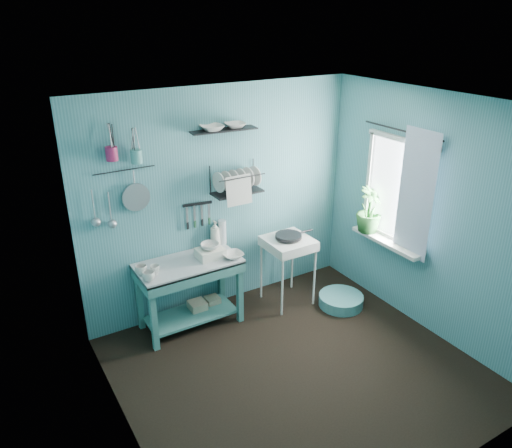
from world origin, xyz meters
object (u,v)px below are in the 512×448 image
utensil_cup_magenta (112,154)px  utensil_cup_teal (136,157)px  storage_tin_small (213,305)px  mug_mid (155,270)px  dish_rack (237,179)px  colander (136,197)px  potted_plant (369,210)px  soap_bottle (215,234)px  water_bottle (222,232)px  storage_tin_large (198,310)px  work_counter (190,294)px  hotplate_stand (288,270)px  wash_tub (210,253)px  floor_basin (341,300)px  mug_right (141,270)px  frying_pan (289,236)px  mug_left (149,276)px

utensil_cup_magenta → utensil_cup_teal: size_ratio=1.00×
storage_tin_small → mug_mid: bearing=-168.4°
dish_rack → utensil_cup_magenta: (-1.28, 0.05, 0.45)m
colander → potted_plant: bearing=-16.1°
utensil_cup_teal → soap_bottle: bearing=0.1°
soap_bottle → utensil_cup_teal: 1.27m
water_bottle → storage_tin_large: size_ratio=1.27×
work_counter → water_bottle: size_ratio=3.85×
hotplate_stand → utensil_cup_teal: bearing=160.1°
wash_tub → storage_tin_large: size_ratio=1.27×
storage_tin_large → water_bottle: bearing=22.0°
work_counter → floor_basin: bearing=-15.7°
utensil_cup_magenta → floor_basin: utensil_cup_magenta is taller
soap_bottle → utensil_cup_magenta: (-1.02, -0.00, 1.05)m
dish_rack → storage_tin_large: bearing=-178.6°
soap_bottle → floor_basin: (1.23, -0.76, -0.85)m
mug_right → wash_tub: (0.75, -0.02, 0.00)m
mug_right → dish_rack: (1.18, 0.15, 0.70)m
soap_bottle → frying_pan: 0.83m
mug_mid → storage_tin_small: bearing=11.6°
floor_basin → utensil_cup_teal: bearing=159.6°
mug_left → mug_right: size_ratio=1.00×
hotplate_stand → storage_tin_large: (-1.07, 0.19, -0.29)m
utensil_cup_teal → mug_mid: bearing=-90.9°
hotplate_stand → utensil_cup_magenta: 2.39m
dish_rack → storage_tin_large: size_ratio=2.50×
work_counter → floor_basin: (1.65, -0.56, -0.32)m
mug_left → colander: colander is taller
mug_right → utensil_cup_magenta: bearing=117.7°
hotplate_stand → potted_plant: size_ratio=1.54×
mug_left → hotplate_stand: 1.70m
utensil_cup_teal → mug_left: bearing=-106.2°
mug_left → wash_tub: size_ratio=0.44×
dish_rack → mug_mid: bearing=-177.1°
storage_tin_large → frying_pan: bearing=-10.2°
water_bottle → dish_rack: dish_rack is taller
mug_left → water_bottle: bearing=20.8°
mug_right → colander: size_ratio=0.44×
soap_bottle → dish_rack: (0.26, -0.05, 0.60)m
work_counter → mug_left: (-0.48, -0.16, 0.43)m
mug_left → colander: 0.78m
water_bottle → hotplate_stand: (0.65, -0.36, -0.50)m
mug_mid → dish_rack: size_ratio=0.18×
potted_plant → storage_tin_small: 2.08m
utensil_cup_teal → storage_tin_small: 1.93m
potted_plant → storage_tin_large: potted_plant is taller
mug_right → frying_pan: size_ratio=0.41×
work_counter → utensil_cup_magenta: (-0.60, 0.20, 1.58)m
utensil_cup_teal → potted_plant: (2.41, -0.68, -0.81)m
soap_bottle → floor_basin: 1.67m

